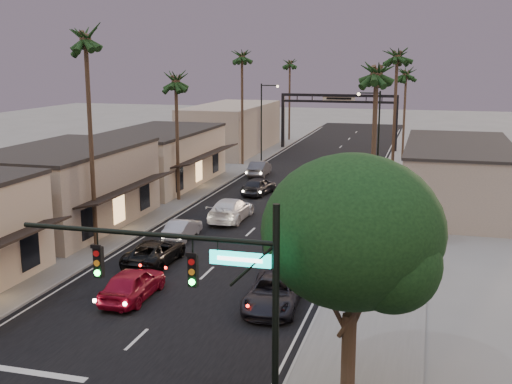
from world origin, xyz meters
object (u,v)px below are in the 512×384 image
Objects in this scene: streetlight_left at (264,116)px; oncoming_pickup at (155,252)px; palm_rb at (397,51)px; palm_far at (290,61)px; arch at (339,108)px; palm_lb at (85,32)px; palm_ra at (377,66)px; streetlight_right at (376,132)px; corner_tree at (354,238)px; palm_rc at (406,70)px; palm_lc at (176,76)px; oncoming_silver at (183,229)px; curbside_near at (274,292)px; palm_ld at (242,53)px; traffic_signal at (215,287)px; curbside_black at (296,258)px; oncoming_red at (133,284)px.

oncoming_pickup is at bearing -84.91° from streetlight_left.
palm_rb is 37.98m from palm_far.
streetlight_left reaches higher than arch.
palm_lb reaches higher than oncoming_pickup.
arch is at bearing 100.59° from palm_ra.
corner_tree is at bearing -86.11° from streetlight_right.
corner_tree reaches higher than oncoming_pickup.
arch is 11.59m from palm_rc.
palm_lc and palm_rc have the same top height.
curbside_near is at bearing 130.71° from oncoming_silver.
palm_rb is (17.20, -11.00, 0.00)m from palm_ld.
streetlight_right is (6.92, -25.00, -0.20)m from arch.
palm_rb is (2.91, 40.00, 7.33)m from traffic_signal.
streetlight_left is at bearing -84.51° from oncoming_pickup.
palm_lc is (-15.52, -9.00, 5.14)m from streetlight_right.
traffic_signal is 1.59× the size of curbside_black.
palm_lc is (-1.68, -22.00, 5.14)m from streetlight_left.
palm_rc reaches higher than traffic_signal.
palm_rb reaches higher than palm_far.
palm_lc is 32.86m from palm_rc.
palm_lb is at bearing 35.53° from oncoming_silver.
palm_ld reaches higher than arch.
oncoming_red is at bearing -50.45° from palm_lb.
oncoming_pickup is (5.08, -35.17, -11.71)m from palm_ld.
corner_tree is 1.64× the size of curbside_near.
palm_ld reaches higher than palm_far.
palm_far is (-16.90, 14.00, 0.97)m from palm_rc.
palm_lb is 2.98× the size of oncoming_pickup.
corner_tree reaches higher than curbside_near.
palm_rc is 2.39× the size of oncoming_pickup.
curbside_near is (13.43, -20.84, -9.72)m from palm_lc.
palm_ld is at bearing 147.40° from palm_rb.
palm_rb reaches higher than oncoming_silver.
curbside_black is at bearing -68.76° from palm_ld.
palm_lc reaches higher than oncoming_red.
curbside_black is at bearing -48.97° from palm_lc.
oncoming_red is 1.18× the size of oncoming_silver.
streetlight_right is at bearing 30.11° from palm_lc.
corner_tree is at bearing -38.83° from palm_lb.
palm_ld is at bearing 119.02° from palm_ra.
curbside_near is at bearing -84.96° from arch.
palm_ld is at bearing -119.83° from arch.
palm_lc reaches higher than oncoming_silver.
traffic_signal is 55.45m from streetlight_left.
streetlight_right is 1.68× the size of curbside_black.
arch is 55.92m from oncoming_red.
streetlight_left is 0.68× the size of palm_far.
palm_far is at bearing 98.84° from curbside_near.
corner_tree is 1.72× the size of oncoming_pickup.
palm_rb is (1.68, -1.00, 7.09)m from streetlight_right.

